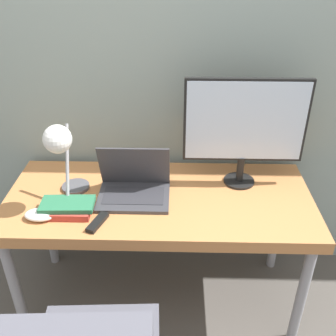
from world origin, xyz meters
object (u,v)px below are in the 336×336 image
Objects in this scene: book_stack at (69,207)px; game_controller at (40,215)px; monitor at (245,125)px; desk_lamp at (61,147)px; laptop at (134,187)px.

book_stack is 0.13m from game_controller.
monitor reaches higher than desk_lamp.
game_controller is (-0.40, -0.19, -0.03)m from laptop.
desk_lamp reaches higher than laptop.
game_controller is (-0.12, -0.05, -0.01)m from book_stack.
laptop is 0.40m from desk_lamp.
laptop is 0.45m from game_controller.
book_stack is (-0.81, -0.28, -0.29)m from monitor.
desk_lamp is (-0.83, -0.22, -0.02)m from monitor.
game_controller is at bearing -154.76° from laptop.
monitor is 2.38× the size of book_stack.
laptop is 0.82× the size of desk_lamp.
book_stack is (-0.28, -0.14, -0.02)m from laptop.
desk_lamp reaches higher than game_controller.
desk_lamp is (-0.30, -0.08, 0.25)m from laptop.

